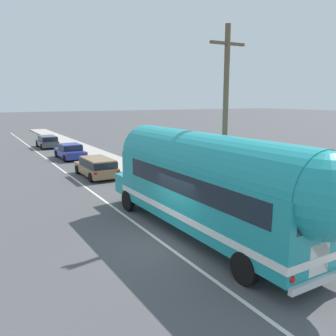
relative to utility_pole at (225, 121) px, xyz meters
name	(u,v)px	position (x,y,z in m)	size (l,w,h in m)	color
ground_plane	(164,244)	(-3.94, -1.54, -4.42)	(300.00, 300.00, 0.00)	#4C4C4F
lane_markings	(100,179)	(-2.35, 10.46, -4.42)	(3.57, 80.00, 0.01)	silver
sidewalk_slab	(154,178)	(0.80, 8.46, -4.35)	(2.60, 90.00, 0.15)	#ADA89E
utility_pole	(225,121)	(0.00, 0.00, 0.00)	(1.80, 0.24, 8.50)	brown
painted_bus	(212,182)	(-2.19, -2.07, -2.12)	(2.80, 12.75, 4.12)	teal
car_lead	(97,166)	(-2.38, 11.05, -3.63)	(1.96, 4.56, 1.37)	olive
car_second	(70,151)	(-2.00, 19.77, -3.69)	(2.07, 4.45, 1.37)	navy
car_third	(47,141)	(-2.31, 28.52, -3.64)	(1.91, 4.31, 1.37)	#474C51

